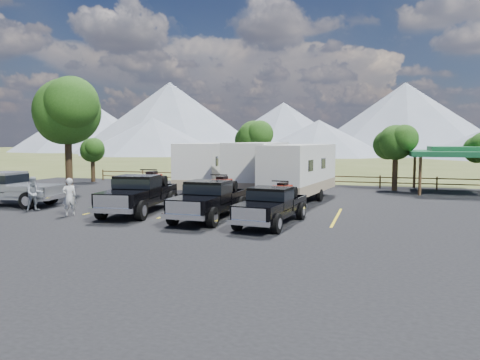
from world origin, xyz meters
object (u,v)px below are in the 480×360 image
(pavilion, at_px, (456,153))
(rig_center, at_px, (210,198))
(rig_left, at_px, (139,193))
(rig_right, at_px, (272,204))
(person_b, at_px, (34,194))
(tree_big_nw, at_px, (67,112))
(trailer_right, at_px, (299,172))
(person_a, at_px, (69,197))
(trailer_center, at_px, (258,168))
(trailer_left, at_px, (204,167))
(pickup_silver, at_px, (8,188))

(pavilion, xyz_separation_m, rig_center, (-12.62, -15.06, -1.79))
(rig_left, relative_size, rig_right, 1.16)
(rig_center, distance_m, person_b, 9.58)
(tree_big_nw, bearing_deg, rig_left, -35.87)
(trailer_right, height_order, person_a, trailer_right)
(person_a, bearing_deg, tree_big_nw, -98.19)
(tree_big_nw, xyz_separation_m, rig_right, (16.00, -7.66, -4.68))
(tree_big_nw, relative_size, person_b, 4.43)
(rig_left, bearing_deg, pavilion, 34.95)
(rig_left, height_order, trailer_center, trailer_center)
(trailer_right, relative_size, person_a, 5.33)
(trailer_center, bearing_deg, rig_center, -91.03)
(rig_center, bearing_deg, rig_left, 172.37)
(rig_center, height_order, rig_right, rig_center)
(rig_center, relative_size, trailer_right, 0.62)
(pavilion, xyz_separation_m, trailer_left, (-16.77, -5.06, -0.96))
(trailer_right, bearing_deg, trailer_left, 168.43)
(rig_center, relative_size, trailer_left, 0.61)
(rig_right, xyz_separation_m, trailer_center, (-3.04, 9.49, 0.94))
(pickup_silver, relative_size, person_b, 3.60)
(tree_big_nw, height_order, person_b, tree_big_nw)
(pickup_silver, bearing_deg, trailer_right, 109.94)
(rig_right, relative_size, person_b, 3.18)
(trailer_left, xyz_separation_m, pickup_silver, (-8.12, -9.18, -0.81))
(trailer_center, bearing_deg, person_b, -137.07)
(rig_right, bearing_deg, person_b, -174.70)
(trailer_left, bearing_deg, rig_center, -77.43)
(rig_center, height_order, trailer_center, trailer_center)
(rig_left, xyz_separation_m, rig_right, (7.08, -1.21, -0.14))
(pickup_silver, relative_size, person_a, 3.49)
(trailer_center, bearing_deg, pavilion, 25.27)
(trailer_right, bearing_deg, person_b, -140.15)
(rig_center, bearing_deg, person_a, -169.59)
(trailer_left, bearing_deg, trailer_center, -24.51)
(trailer_center, relative_size, person_b, 5.64)
(trailer_right, distance_m, person_b, 14.74)
(pavilion, relative_size, rig_left, 0.95)
(tree_big_nw, relative_size, trailer_center, 0.79)
(trailer_left, bearing_deg, person_a, -113.66)
(rig_center, relative_size, pickup_silver, 0.94)
(tree_big_nw, distance_m, person_b, 9.34)
(trailer_left, bearing_deg, pickup_silver, -141.41)
(rig_center, relative_size, trailer_center, 0.60)
(trailer_center, distance_m, person_a, 12.17)
(trailer_center, distance_m, person_b, 13.33)
(pavilion, xyz_separation_m, trailer_right, (-9.68, -7.60, -0.99))
(tree_big_nw, distance_m, trailer_center, 13.61)
(pavilion, height_order, rig_right, pavilion)
(pickup_silver, bearing_deg, rig_right, 81.16)
(trailer_left, height_order, trailer_center, trailer_center)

